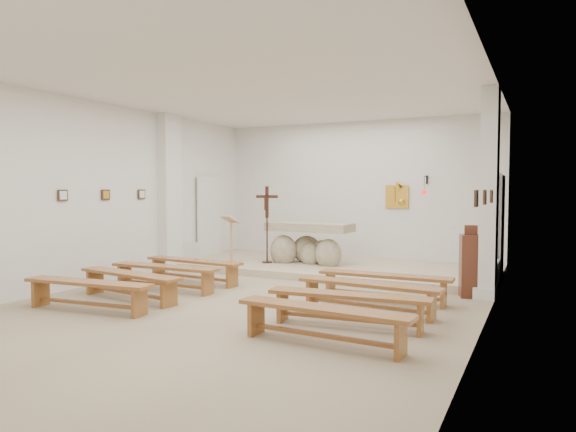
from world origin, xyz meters
The scene contains 31 objects.
ground centered at (0.00, 0.00, 0.00)m, with size 7.00×10.00×0.00m, color tan.
wall_left centered at (-3.49, 0.00, 1.75)m, with size 0.02×10.00×3.50m, color white.
wall_right centered at (3.49, 0.00, 1.75)m, with size 0.02×10.00×3.50m, color white.
wall_back centered at (0.00, 4.99, 1.75)m, with size 7.00×0.02×3.50m, color white.
ceiling centered at (0.00, 0.00, 3.49)m, with size 7.00×10.00×0.02m, color silver.
sanctuary_platform centered at (0.00, 3.50, 0.07)m, with size 6.98×3.00×0.15m, color beige.
pilaster_left centered at (-3.37, 2.00, 1.75)m, with size 0.26×0.55×3.50m, color white.
pilaster_right centered at (3.37, 2.00, 1.75)m, with size 0.26×0.55×3.50m, color white.
gold_wall_relief centered at (1.05, 4.96, 1.65)m, with size 0.55×0.04×0.55m, color gold.
sanctuary_lamp centered at (1.75, 4.71, 1.81)m, with size 0.11×0.36×0.44m.
station_frame_left_front centered at (-3.47, -0.80, 1.72)m, with size 0.03×0.20×0.20m, color #382418.
station_frame_left_mid centered at (-3.47, 0.20, 1.72)m, with size 0.03×0.20×0.20m, color #382418.
station_frame_left_rear centered at (-3.47, 1.20, 1.72)m, with size 0.03×0.20×0.20m, color #382418.
station_frame_right_front centered at (3.47, -0.80, 1.72)m, with size 0.03×0.20×0.20m, color #382418.
station_frame_right_mid centered at (3.47, 0.20, 1.72)m, with size 0.03×0.20×0.20m, color #382418.
station_frame_right_rear centered at (3.47, 1.20, 1.72)m, with size 0.03×0.20×0.20m, color #382418.
radiator_left centered at (-3.43, 2.70, 0.27)m, with size 0.10×0.85×0.52m, color silver.
radiator_right centered at (3.43, 2.70, 0.27)m, with size 0.10×0.85×0.52m, color silver.
altar centered at (-0.57, 3.40, 0.54)m, with size 1.97×0.89×1.01m.
lectern centered at (-2.14, 2.60, 0.69)m, with size 0.46×0.42×1.09m.
crucifix_stand centered at (-1.43, 3.02, 1.16)m, with size 0.53×0.23×1.74m.
potted_plant centered at (-0.46, 3.93, 0.38)m, with size 0.41×0.36×0.46m, color #345923.
donation_pedestal centered at (3.10, 1.90, 0.54)m, with size 0.41×0.41×1.22m.
bench_left_front centered at (-1.90, 0.90, 0.34)m, with size 2.18×0.50×0.46m.
bench_right_front centered at (1.90, 0.90, 0.34)m, with size 2.16×0.38×0.46m.
bench_left_second centered at (-1.90, 0.04, 0.34)m, with size 2.16×0.39×0.46m.
bench_right_second centered at (1.90, 0.04, 0.34)m, with size 2.17×0.50×0.46m.
bench_left_third centered at (-1.90, -0.83, 0.34)m, with size 2.18×0.64×0.46m.
bench_right_third centered at (1.90, -0.83, 0.34)m, with size 2.18×0.55×0.46m.
bench_left_fourth centered at (-1.90, -1.70, 0.34)m, with size 2.18×0.55×0.46m.
bench_right_fourth centered at (1.90, -1.70, 0.34)m, with size 2.17×0.46×0.46m.
Camera 1 is at (4.16, -7.18, 1.83)m, focal length 32.00 mm.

